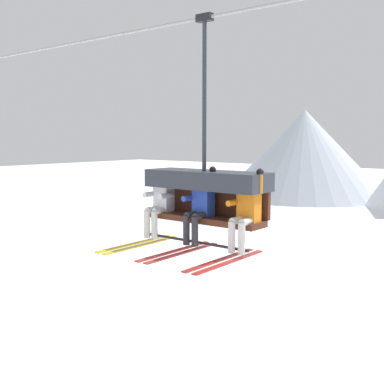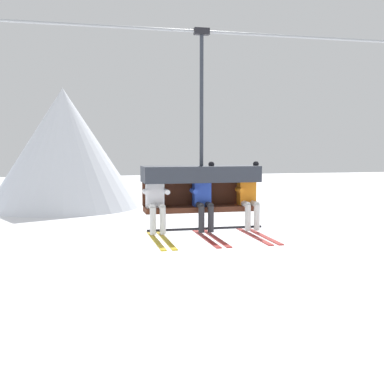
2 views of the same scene
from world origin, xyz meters
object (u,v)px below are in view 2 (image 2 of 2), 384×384
(chairlift_chair, at_px, (200,180))
(skier_orange, at_px, (249,196))
(skier_white, at_px, (156,199))
(skier_blue, at_px, (203,197))

(chairlift_chair, relative_size, skier_orange, 2.15)
(chairlift_chair, bearing_deg, skier_white, -166.02)
(skier_white, distance_m, skier_blue, 0.89)
(chairlift_chair, distance_m, skier_white, 0.97)
(skier_blue, bearing_deg, skier_orange, 0.00)
(chairlift_chair, xyz_separation_m, skier_orange, (0.89, -0.21, -0.30))
(chairlift_chair, bearing_deg, skier_orange, -13.51)
(skier_blue, distance_m, skier_orange, 0.89)
(chairlift_chair, height_order, skier_orange, chairlift_chair)
(chairlift_chair, relative_size, skier_white, 2.15)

